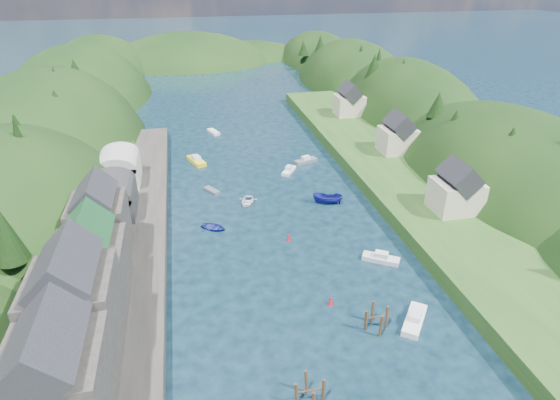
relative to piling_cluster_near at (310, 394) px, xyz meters
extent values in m
plane|color=black|center=(4.42, 56.85, -1.15)|extent=(600.00, 600.00, 0.00)
ellipsoid|color=black|center=(-40.58, 38.85, -9.58)|extent=(44.00, 75.56, 48.19)
ellipsoid|color=black|center=(-40.58, 81.85, -10.25)|extent=(44.00, 75.56, 52.00)
ellipsoid|color=black|center=(-40.58, 124.85, -9.58)|extent=(44.00, 75.56, 48.19)
ellipsoid|color=black|center=(-40.58, 166.85, -7.97)|extent=(44.00, 75.56, 39.00)
ellipsoid|color=black|center=(49.42, 38.85, -8.93)|extent=(36.00, 75.56, 44.49)
ellipsoid|color=black|center=(49.42, 81.85, -9.55)|extent=(36.00, 75.56, 48.00)
ellipsoid|color=black|center=(49.42, 124.85, -8.93)|extent=(36.00, 75.56, 44.49)
ellipsoid|color=black|center=(49.42, 166.85, -7.45)|extent=(36.00, 75.56, 36.00)
ellipsoid|color=black|center=(-5.58, 176.85, -11.15)|extent=(80.00, 60.00, 44.00)
ellipsoid|color=black|center=(22.42, 186.85, -13.15)|extent=(70.00, 56.00, 36.00)
cone|color=black|center=(-28.95, 17.81, 10.73)|extent=(3.59, 3.59, 6.39)
cone|color=black|center=(-33.99, 43.69, 11.97)|extent=(3.35, 3.35, 9.23)
cone|color=black|center=(-36.85, 52.68, 11.20)|extent=(4.18, 4.18, 6.21)
cone|color=black|center=(-34.06, 69.25, 11.42)|extent=(4.73, 4.73, 5.61)
cone|color=black|center=(-36.33, 81.70, 12.42)|extent=(4.34, 4.34, 7.95)
cone|color=black|center=(-35.51, 91.76, 7.24)|extent=(5.28, 5.28, 5.11)
cone|color=black|center=(-35.99, 101.87, 11.14)|extent=(4.77, 4.77, 6.51)
cone|color=black|center=(-28.95, 111.84, 7.24)|extent=(4.07, 4.07, 4.79)
cone|color=black|center=(-35.18, 122.27, 8.79)|extent=(4.56, 4.56, 8.47)
cone|color=black|center=(-36.73, 132.79, 6.84)|extent=(4.75, 4.75, 5.31)
cone|color=black|center=(-34.36, 142.62, 7.31)|extent=(4.27, 4.27, 6.21)
cone|color=black|center=(42.74, 33.29, 9.77)|extent=(5.03, 5.03, 6.22)
cone|color=black|center=(40.80, 46.88, 8.74)|extent=(5.29, 5.29, 6.53)
cone|color=black|center=(41.30, 54.62, 10.89)|extent=(4.07, 4.07, 5.11)
cone|color=black|center=(44.47, 68.89, 7.27)|extent=(3.40, 3.40, 6.30)
cone|color=black|center=(45.96, 81.21, 10.45)|extent=(4.94, 4.94, 9.14)
cone|color=black|center=(41.36, 88.97, 11.52)|extent=(5.25, 5.25, 7.25)
cone|color=black|center=(45.87, 96.76, 11.36)|extent=(3.36, 3.36, 8.10)
cone|color=black|center=(46.56, 112.59, 9.86)|extent=(4.57, 4.57, 7.70)
cone|color=black|center=(47.78, 122.78, 8.10)|extent=(3.59, 3.59, 6.63)
cone|color=black|center=(40.68, 137.41, 10.50)|extent=(4.14, 4.14, 6.12)
cone|color=black|center=(37.63, 149.30, 7.35)|extent=(3.83, 3.83, 5.71)
cube|color=#2D2B28|center=(-19.58, 26.85, -0.15)|extent=(12.00, 110.00, 2.00)
cube|color=#234719|center=(-26.58, 26.85, 0.10)|extent=(12.00, 110.00, 2.50)
cube|color=#2D2B28|center=(-21.58, 0.85, 4.85)|extent=(8.00, 9.00, 8.00)
cube|color=black|center=(-21.58, 0.85, 9.81)|extent=(5.88, 9.36, 5.88)
cube|color=#2D2B28|center=(-21.58, 9.85, 5.35)|extent=(8.00, 9.00, 9.00)
cube|color=black|center=(-21.58, 9.85, 10.81)|extent=(5.88, 9.36, 5.88)
cube|color=#2D2B28|center=(-21.58, 18.85, 4.35)|extent=(8.00, 9.00, 7.00)
cube|color=#1E592D|center=(-21.58, 18.85, 8.81)|extent=(5.88, 9.36, 5.88)
cube|color=#2D2B28|center=(-21.58, 27.85, 4.85)|extent=(7.00, 8.00, 8.00)
cube|color=black|center=(-21.58, 27.85, 9.69)|extent=(5.15, 8.32, 5.15)
cube|color=#2D2D30|center=(-21.58, 39.85, 2.85)|extent=(7.00, 9.00, 4.00)
cylinder|color=#2D2D30|center=(-21.58, 39.85, 4.85)|extent=(7.00, 9.00, 7.00)
cube|color=#B2B2A8|center=(-21.58, 51.85, 2.85)|extent=(7.00, 9.00, 4.00)
cylinder|color=#B2B2A8|center=(-21.58, 51.85, 4.85)|extent=(7.00, 9.00, 7.00)
cube|color=#234719|center=(29.42, 46.85, 0.05)|extent=(16.00, 120.00, 2.40)
cube|color=beige|center=(31.42, 28.85, 3.75)|extent=(7.00, 6.00, 5.00)
cube|color=black|center=(31.42, 28.85, 7.09)|extent=(5.15, 6.24, 5.15)
cube|color=beige|center=(33.42, 54.85, 3.75)|extent=(7.00, 6.00, 5.00)
cube|color=black|center=(33.42, 54.85, 7.09)|extent=(5.15, 6.24, 5.15)
cube|color=beige|center=(32.42, 81.85, 3.75)|extent=(7.00, 6.00, 5.00)
cube|color=black|center=(32.42, 81.85, 7.09)|extent=(5.15, 6.24, 5.15)
cylinder|color=#382314|center=(1.30, 0.00, -0.03)|extent=(0.32, 0.32, 3.44)
cylinder|color=#382314|center=(0.00, 1.30, -0.03)|extent=(0.32, 0.32, 3.44)
cylinder|color=#382314|center=(-1.30, 0.00, -0.03)|extent=(0.32, 0.32, 3.44)
cylinder|color=#382314|center=(0.00, 0.00, 0.55)|extent=(3.13, 0.16, 0.16)
cylinder|color=#382314|center=(11.37, 8.31, 0.01)|extent=(0.32, 0.32, 3.52)
cylinder|color=#382314|center=(10.09, 9.58, 0.01)|extent=(0.32, 0.32, 3.52)
cylinder|color=#382314|center=(8.82, 8.31, 0.01)|extent=(0.32, 0.32, 3.52)
cylinder|color=#382314|center=(10.09, 7.04, 0.01)|extent=(0.32, 0.32, 3.52)
cylinder|color=#382314|center=(10.09, 8.31, 0.60)|extent=(3.05, 0.16, 0.16)
cone|color=#B20E19|center=(6.30, 13.45, -0.70)|extent=(0.70, 0.70, 0.90)
sphere|color=#B20E19|center=(6.30, 13.45, -0.20)|extent=(0.30, 0.30, 0.30)
cone|color=#B20E19|center=(4.54, 29.10, -0.70)|extent=(0.70, 0.70, 0.90)
sphere|color=#B20E19|center=(4.54, 29.10, -0.20)|extent=(0.30, 0.30, 0.30)
cube|color=#565962|center=(-5.57, 48.42, -0.92)|extent=(2.96, 3.72, 0.51)
cube|color=yellow|center=(-7.62, 63.00, -0.77)|extent=(3.96, 6.36, 0.85)
cube|color=silver|center=(-7.62, 63.00, 0.05)|extent=(2.04, 2.47, 0.70)
imported|color=white|center=(0.19, 42.50, -0.84)|extent=(4.25, 5.15, 0.93)
cube|color=white|center=(10.29, 54.18, -0.86)|extent=(3.80, 4.69, 0.65)
cube|color=silver|center=(10.29, 54.18, -0.15)|extent=(1.78, 1.93, 0.70)
cube|color=slate|center=(14.94, 58.49, -0.84)|extent=(5.17, 3.18, 0.69)
cube|color=silver|center=(14.94, 58.49, -0.11)|extent=(2.00, 1.65, 0.70)
imported|color=navy|center=(-6.32, 34.78, -0.87)|extent=(5.15, 4.84, 0.87)
cube|color=white|center=(-2.55, 81.50, -0.86)|extent=(3.00, 4.84, 0.64)
cube|color=white|center=(14.92, 8.29, -0.79)|extent=(5.03, 5.76, 0.81)
cube|color=silver|center=(14.92, 8.29, 0.01)|extent=(2.29, 2.42, 0.70)
cube|color=silver|center=(16.10, 21.05, -0.83)|extent=(5.26, 4.21, 0.72)
cube|color=silver|center=(16.10, 21.05, -0.08)|extent=(2.16, 1.98, 0.70)
imported|color=navy|center=(13.83, 39.43, -0.29)|extent=(5.59, 3.34, 2.03)
camera|label=1|loc=(-9.17, -29.83, 36.63)|focal=30.00mm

